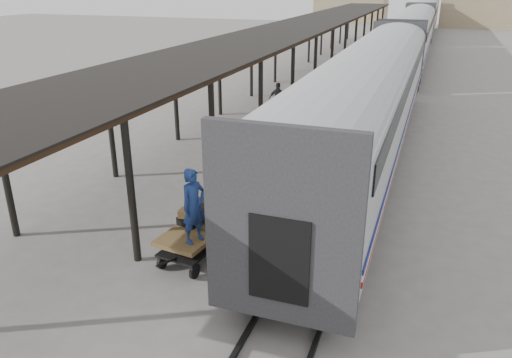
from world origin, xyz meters
The scene contains 11 objects.
ground centered at (0.00, 0.00, 0.00)m, with size 160.00×160.00×0.00m, color slate.
train centered at (3.19, 33.79, 2.69)m, with size 3.45×76.01×4.01m.
canopy centered at (-3.40, 24.00, 4.00)m, with size 4.90×64.30×4.15m.
rails centered at (3.20, 34.00, 0.06)m, with size 1.54×150.00×0.12m.
building_far centered at (14.00, 78.00, 4.00)m, with size 18.00×10.00×8.00m, color tan.
building_left centered at (-10.00, 82.00, 3.00)m, with size 12.00×8.00×6.00m, color tan.
baggage_cart centered at (0.12, -1.28, 0.65)m, with size 1.56×2.55×0.86m.
suitcase_stack centered at (0.04, -0.93, 1.08)m, with size 1.30×1.05×0.59m.
luggage_tug centered at (-1.86, 20.77, 0.53)m, with size 1.16×1.50×1.17m.
porter centered at (0.37, -1.93, 1.82)m, with size 0.70×0.46×1.93m, color navy.
pedestrian centered at (-2.39, 13.92, 0.90)m, with size 1.05×0.44×1.79m, color black.
Camera 1 is at (5.54, -11.85, 6.98)m, focal length 35.00 mm.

